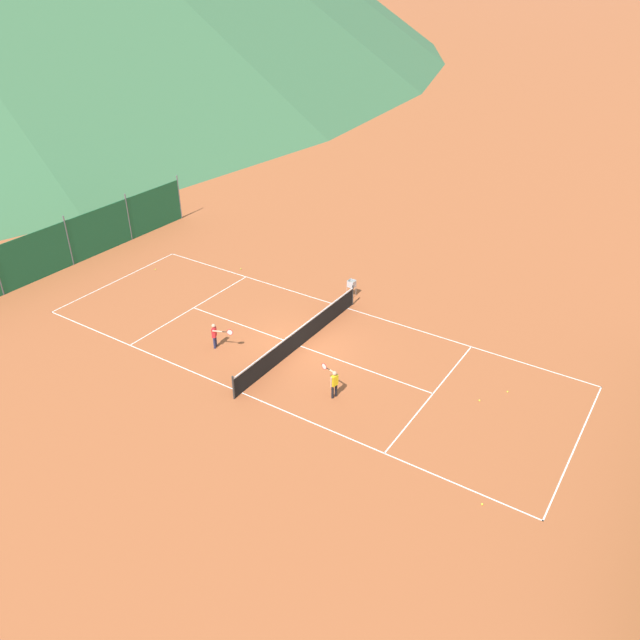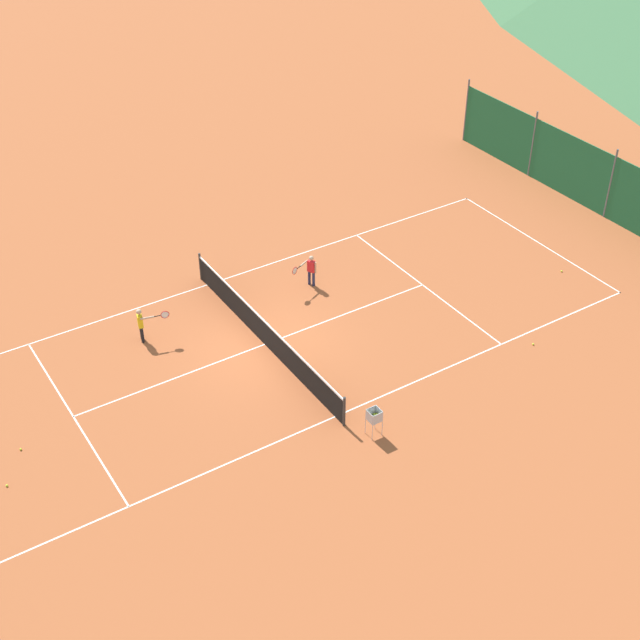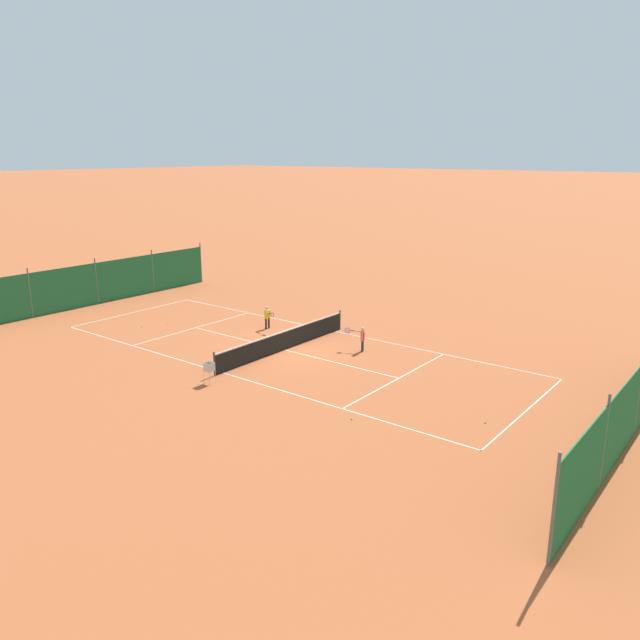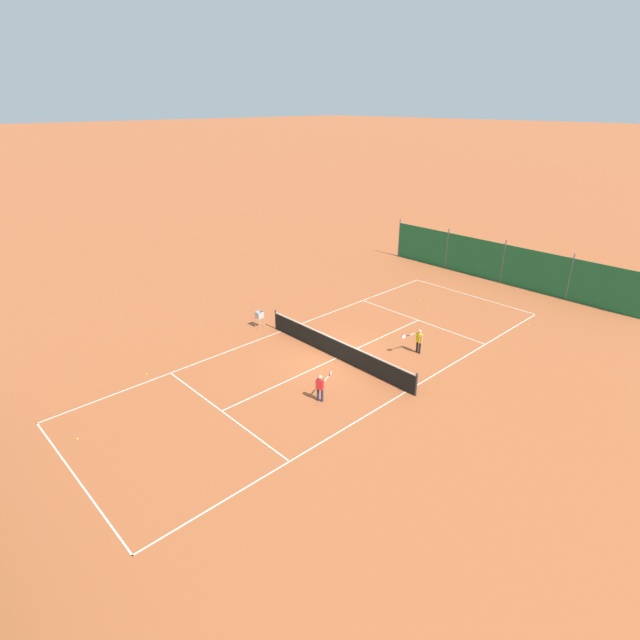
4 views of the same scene
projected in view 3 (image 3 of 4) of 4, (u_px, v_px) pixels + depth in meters
The scene contains 13 objects.
ground_plane at pixel (285, 350), 30.15m from camera, with size 600.00×600.00×0.00m, color #A8542D.
court_line_markings at pixel (285, 350), 30.15m from camera, with size 8.25×23.85×0.01m.
tennis_net at pixel (284, 340), 30.02m from camera, with size 9.18×0.08×1.06m.
windscreen_fence_far at pixel (638, 400), 20.66m from camera, with size 17.28×0.08×2.90m.
windscreen_fence_near at pixel (97, 283), 38.97m from camera, with size 17.28×0.08×2.90m.
player_near_baseline at pixel (362, 337), 29.78m from camera, with size 0.42×1.03×1.19m.
player_near_service at pixel (268, 316), 33.59m from camera, with size 0.62×0.97×1.22m.
tennis_ball_near_corner at pixel (167, 324), 34.52m from camera, with size 0.07×0.07×0.07m, color #CCE033.
tennis_ball_by_net_right at pixel (352, 419), 22.30m from camera, with size 0.07×0.07×0.07m, color #CCE033.
tennis_ball_by_net_left at pixel (486, 422), 22.01m from camera, with size 0.07×0.07×0.07m, color #CCE033.
tennis_ball_alley_right at pixel (211, 302), 39.56m from camera, with size 0.07×0.07×0.07m, color #CCE033.
tennis_ball_far_corner at pixel (142, 326), 34.07m from camera, with size 0.07×0.07×0.07m, color #CCE033.
ball_hopper at pixel (209, 368), 25.63m from camera, with size 0.36×0.36×0.89m.
Camera 3 is at (21.67, 18.94, 9.27)m, focal length 35.00 mm.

